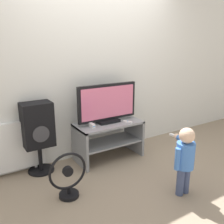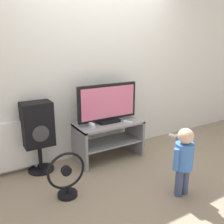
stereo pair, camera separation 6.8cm
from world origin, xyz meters
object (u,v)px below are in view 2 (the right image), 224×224
object	(u,v)px
television	(108,104)
game_console	(91,125)
remote_primary	(128,122)
speaker_tower	(38,127)
child	(183,156)
floor_fan	(67,177)
radiator	(11,146)

from	to	relation	value
television	game_console	size ratio (longest dim) A/B	5.30
remote_primary	speaker_tower	world-z (taller)	speaker_tower
game_console	child	bearing A→B (deg)	-65.89
game_console	remote_primary	xyz separation A→B (m)	(0.51, -0.13, -0.02)
television	child	size ratio (longest dim) A/B	1.16
television	floor_fan	xyz separation A→B (m)	(-0.87, -0.61, -0.57)
game_console	floor_fan	distance (m)	0.87
television	radiator	xyz separation A→B (m)	(-1.28, 0.22, -0.44)
child	floor_fan	distance (m)	1.28
speaker_tower	radiator	world-z (taller)	speaker_tower
child	speaker_tower	xyz separation A→B (m)	(-1.19, 1.33, 0.15)
game_console	speaker_tower	xyz separation A→B (m)	(-0.67, 0.16, 0.04)
child	radiator	distance (m)	2.09
speaker_tower	floor_fan	size ratio (longest dim) A/B	1.78
remote_primary	floor_fan	bearing A→B (deg)	-158.23
remote_primary	radiator	bearing A→B (deg)	165.34
child	floor_fan	xyz separation A→B (m)	(-1.10, 0.61, -0.22)
television	speaker_tower	distance (m)	0.98
remote_primary	television	bearing A→B (deg)	143.10
remote_primary	child	bearing A→B (deg)	-89.54
remote_primary	child	size ratio (longest dim) A/B	0.17
child	radiator	world-z (taller)	child
game_console	floor_fan	world-z (taller)	game_console
speaker_tower	radiator	distance (m)	0.42
remote_primary	speaker_tower	size ratio (longest dim) A/B	0.14
remote_primary	speaker_tower	bearing A→B (deg)	166.41
child	radiator	size ratio (longest dim) A/B	0.94
floor_fan	radiator	xyz separation A→B (m)	(-0.42, 0.83, 0.14)
speaker_tower	floor_fan	bearing A→B (deg)	-83.00
floor_fan	radiator	size ratio (longest dim) A/B	0.63
television	radiator	size ratio (longest dim) A/B	1.08
radiator	child	bearing A→B (deg)	-43.47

